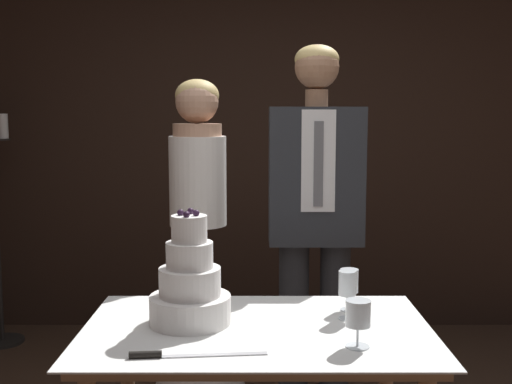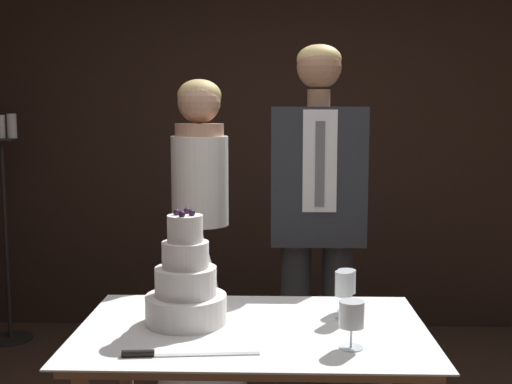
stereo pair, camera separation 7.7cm
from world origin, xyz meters
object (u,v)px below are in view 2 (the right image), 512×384
Objects in this scene: wine_glass_near at (352,316)px; cake_knife at (164,354)px; bride at (201,294)px; groom at (317,210)px; candle_stand at (6,227)px; cake_table at (252,355)px; wine_glass_far at (347,283)px; wine_glass_middle at (344,285)px; tiered_cake at (186,286)px.

cake_knife is at bearing -171.84° from wine_glass_near.
bride is (-0.61, 1.14, -0.27)m from wine_glass_near.
candle_stand is at bearing 153.04° from groom.
cake_table is 0.99m from bride.
wine_glass_near is at bearing -46.72° from candle_stand.
candle_stand is at bearing 144.37° from bride.
wine_glass_far is (0.35, 0.20, 0.21)m from cake_table.
wine_glass_far is at bearing 29.55° from cake_table.
cake_knife is 2.76× the size of wine_glass_near.
bride reaches higher than candle_stand.
bride is (-0.62, 0.85, -0.29)m from wine_glass_middle.
cake_table is at bearing 149.82° from wine_glass_near.
groom is at bearing -26.96° from candle_stand.
groom is at bearing 94.72° from wine_glass_far.
tiered_cake is 0.35m from cake_knife.
cake_table is 1.06m from groom.
wine_glass_far is (0.03, 0.39, 0.00)m from wine_glass_near.
cake_knife is 0.23× the size of groom.
groom is at bearing 73.05° from cake_table.
cake_table is 2.86× the size of cake_knife.
wine_glass_far is (0.59, 0.15, -0.02)m from tiered_cake.
bride reaches higher than cake_table.
groom is at bearing 60.43° from cake_knife.
cake_table is 6.81× the size of wine_glass_middle.
cake_knife is 0.28× the size of candle_stand.
candle_stand is at bearing 127.39° from tiered_cake.
cake_table is 0.66× the size of groom.
cake_knife is at bearing -134.19° from cake_table.
cake_knife is 2.67× the size of wine_glass_far.
candle_stand is (-1.70, 1.96, 0.10)m from cake_table.
tiered_cake is at bearing 80.27° from cake_knife.
tiered_cake is at bearing -165.77° from wine_glass_far.
cake_table is 0.34m from tiered_cake.
wine_glass_middle is at bearing -54.15° from bride.
bride is 0.91× the size of groom.
tiered_cake is 1.05m from groom.
wine_glass_near is 0.09× the size of bride.
wine_glass_near is 0.10× the size of candle_stand.
wine_glass_far is 0.77m from groom.
tiered_cake is at bearing -175.49° from wine_glass_middle.
wine_glass_middle is at bearing 16.01° from cake_table.
cake_table is 0.41m from wine_glass_middle.
wine_glass_far is 1.02m from bride.
wine_glass_middle is (0.57, 0.04, -0.01)m from tiered_cake.
cake_knife is (-0.03, -0.32, -0.13)m from tiered_cake.
candle_stand is (-1.99, 1.01, -0.28)m from groom.
tiered_cake is at bearing -86.81° from bride.
tiered_cake reaches higher than wine_glass_far.
wine_glass_far is 2.70m from candle_stand.
wine_glass_far is at bearing 85.92° from wine_glass_near.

